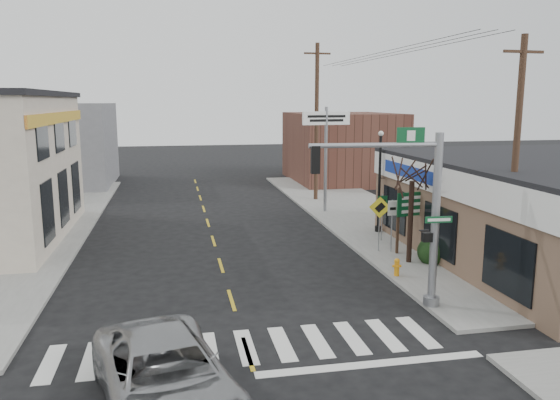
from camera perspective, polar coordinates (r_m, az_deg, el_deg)
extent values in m
plane|color=black|center=(14.96, -3.38, -15.72)|extent=(140.00, 140.00, 0.00)
cube|color=gray|center=(29.18, 10.80, -2.75)|extent=(6.00, 38.00, 0.13)
cube|color=gray|center=(28.07, -25.83, -4.13)|extent=(6.00, 38.00, 0.13)
cube|color=gold|center=(22.38, -6.20, -6.79)|extent=(0.12, 56.00, 0.01)
cube|color=silver|center=(15.32, -3.60, -15.06)|extent=(11.00, 2.20, 0.01)
cube|color=brown|center=(45.62, 6.46, 5.50)|extent=(8.00, 10.00, 5.60)
cube|color=slate|center=(46.38, -22.72, 5.34)|extent=(9.00, 10.00, 6.40)
imported|color=#98999C|center=(12.43, -11.89, -17.63)|extent=(3.76, 6.05, 1.56)
cylinder|color=gray|center=(17.67, 15.92, -2.12)|extent=(0.26, 0.26, 5.50)
cylinder|color=gray|center=(16.51, 10.05, 5.63)|extent=(4.03, 0.15, 0.15)
cube|color=black|center=(15.98, 3.90, 4.13)|extent=(0.26, 0.20, 0.82)
cube|color=#0D4623|center=(17.46, 16.26, -1.98)|extent=(0.87, 0.04, 0.20)
cube|color=#0D4623|center=(16.91, 13.58, 6.54)|extent=(0.87, 0.05, 0.50)
cube|color=black|center=(17.63, 15.18, -3.80)|extent=(0.29, 0.24, 0.29)
cube|color=#462F20|center=(23.71, 12.22, -2.12)|extent=(0.10, 0.10, 2.85)
cube|color=#462F20|center=(24.26, 15.10, -1.97)|extent=(0.10, 0.10, 2.85)
cube|color=#0B451A|center=(23.79, 13.81, -0.40)|extent=(1.63, 0.05, 1.02)
cylinder|color=orange|center=(20.96, 12.10, -7.04)|extent=(0.19, 0.19, 0.54)
sphere|color=orange|center=(20.87, 12.13, -6.26)|extent=(0.21, 0.21, 0.21)
cylinder|color=gray|center=(23.98, 10.32, -2.71)|extent=(0.05, 0.05, 2.20)
cube|color=yellow|center=(23.78, 10.41, -0.77)|extent=(0.93, 0.03, 0.93)
cylinder|color=black|center=(27.35, 10.34, 1.69)|extent=(0.13, 0.13, 4.83)
sphere|color=silver|center=(27.10, 10.51, 6.84)|extent=(0.26, 0.26, 0.26)
cube|color=#155B5B|center=(27.42, 11.40, 3.63)|extent=(0.02, 0.51, 1.30)
cylinder|color=gray|center=(32.03, 4.79, 4.21)|extent=(0.18, 0.18, 6.12)
cube|color=white|center=(31.87, 4.86, 8.52)|extent=(2.88, 0.18, 0.76)
cylinder|color=black|center=(22.48, 13.46, -2.25)|extent=(0.21, 0.21, 3.31)
ellipsoid|color=black|center=(22.97, 15.58, -5.21)|extent=(1.17, 1.17, 0.88)
cylinder|color=#483023|center=(19.95, 23.33, 3.28)|extent=(0.22, 0.22, 8.56)
cube|color=#483023|center=(19.90, 24.11, 13.97)|extent=(1.49, 0.09, 0.09)
cylinder|color=#4A3720|center=(35.89, 3.84, 8.05)|extent=(0.26, 0.26, 10.08)
cube|color=#4A3720|center=(35.99, 3.92, 15.04)|extent=(1.75, 0.11, 0.11)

